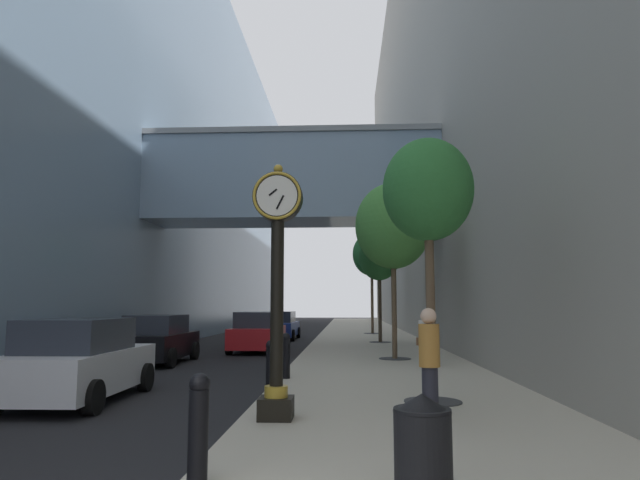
{
  "coord_description": "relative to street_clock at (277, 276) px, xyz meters",
  "views": [
    {
      "loc": [
        1.79,
        -3.46,
        1.99
      ],
      "look_at": [
        0.87,
        14.96,
        4.19
      ],
      "focal_mm": 30.53,
      "sensor_mm": 36.0,
      "label": 1
    }
  ],
  "objects": [
    {
      "name": "ground_plane",
      "position": [
        -0.62,
        21.4,
        -2.46
      ],
      "size": [
        110.0,
        110.0,
        0.0
      ],
      "primitive_type": "plane",
      "color": "black",
      "rests_on": "ground"
    },
    {
      "name": "sidewalk_right",
      "position": [
        2.28,
        24.4,
        -2.39
      ],
      "size": [
        5.79,
        80.0,
        0.14
      ],
      "primitive_type": "cube",
      "color": "#BCB29E",
      "rests_on": "ground"
    },
    {
      "name": "building_block_left",
      "position": [
        -12.01,
        24.32,
        9.98
      ],
      "size": [
        22.09,
        80.0,
        24.98
      ],
      "color": "#758EA8",
      "rests_on": "ground"
    },
    {
      "name": "building_block_right",
      "position": [
        9.67,
        24.4,
        12.98
      ],
      "size": [
        9.0,
        80.0,
        30.88
      ],
      "color": "gray",
      "rests_on": "ground"
    },
    {
      "name": "street_clock",
      "position": [
        0.0,
        0.0,
        0.0
      ],
      "size": [
        0.84,
        0.55,
        4.24
      ],
      "color": "black",
      "rests_on": "sidewalk_right"
    },
    {
      "name": "bollard_nearest",
      "position": [
        -0.39,
        -3.26,
        -1.73
      ],
      "size": [
        0.22,
        0.22,
        1.13
      ],
      "color": "black",
      "rests_on": "sidewalk_right"
    },
    {
      "name": "bollard_third",
      "position": [
        -0.39,
        2.2,
        -1.73
      ],
      "size": [
        0.22,
        0.22,
        1.13
      ],
      "color": "black",
      "rests_on": "sidewalk_right"
    },
    {
      "name": "bollard_fourth",
      "position": [
        -0.39,
        4.92,
        -1.73
      ],
      "size": [
        0.22,
        0.22,
        1.13
      ],
      "color": "black",
      "rests_on": "sidewalk_right"
    },
    {
      "name": "street_tree_near",
      "position": [
        2.8,
        1.72,
        1.76
      ],
      "size": [
        1.8,
        1.8,
        5.18
      ],
      "color": "#333335",
      "rests_on": "sidewalk_right"
    },
    {
      "name": "street_tree_mid_near",
      "position": [
        2.8,
        10.05,
        2.28
      ],
      "size": [
        2.65,
        2.65,
        6.15
      ],
      "color": "#333335",
      "rests_on": "sidewalk_right"
    },
    {
      "name": "street_tree_mid_far",
      "position": [
        2.8,
        18.37,
        1.87
      ],
      "size": [
        2.04,
        2.04,
        5.41
      ],
      "color": "#333335",
      "rests_on": "sidewalk_right"
    },
    {
      "name": "street_tree_far",
      "position": [
        2.8,
        26.7,
        2.81
      ],
      "size": [
        2.5,
        2.5,
        6.6
      ],
      "color": "#333335",
      "rests_on": "sidewalk_right"
    },
    {
      "name": "trash_bin",
      "position": [
        1.84,
        -3.96,
        -1.79
      ],
      "size": [
        0.53,
        0.53,
        1.05
      ],
      "color": "black",
      "rests_on": "sidewalk_right"
    },
    {
      "name": "pedestrian_walking",
      "position": [
        3.51,
        7.92,
        -1.48
      ],
      "size": [
        0.46,
        0.52,
        1.61
      ],
      "color": "#23232D",
      "rests_on": "sidewalk_right"
    },
    {
      "name": "pedestrian_by_clock",
      "position": [
        2.5,
        -0.0,
        -1.36
      ],
      "size": [
        0.47,
        0.47,
        1.8
      ],
      "color": "#23232D",
      "rests_on": "sidewalk_right"
    },
    {
      "name": "car_white_near",
      "position": [
        -4.39,
        2.15,
        -1.64
      ],
      "size": [
        2.11,
        4.09,
        1.7
      ],
      "color": "silver",
      "rests_on": "ground"
    },
    {
      "name": "car_red_mid",
      "position": [
        -2.65,
        14.33,
        -1.65
      ],
      "size": [
        2.05,
        4.68,
        1.69
      ],
      "color": "#AD191E",
      "rests_on": "ground"
    },
    {
      "name": "car_blue_far",
      "position": [
        -2.76,
        22.43,
        -1.68
      ],
      "size": [
        2.18,
        4.53,
        1.61
      ],
      "color": "navy",
      "rests_on": "ground"
    },
    {
      "name": "car_black_trailing",
      "position": [
        -5.3,
        9.46,
        -1.67
      ],
      "size": [
        2.0,
        4.03,
        1.64
      ],
      "color": "black",
      "rests_on": "ground"
    }
  ]
}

